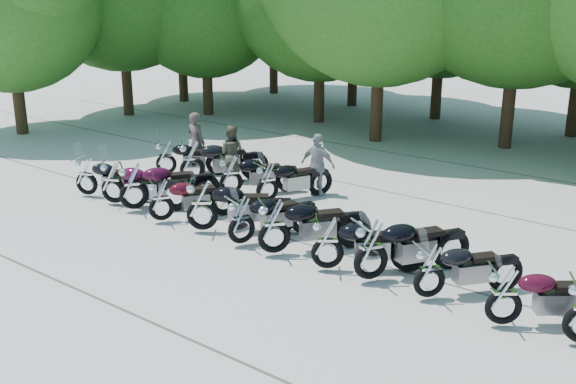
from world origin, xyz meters
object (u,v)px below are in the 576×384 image
Objects in this scene: motorcycle_2 at (133,185)px; motorcycle_7 at (328,241)px; motorcycle_6 at (274,225)px; rider_2 at (318,165)px; motorcycle_5 at (241,219)px; motorcycle_15 at (267,181)px; motorcycle_8 at (371,248)px; rider_0 at (196,142)px; motorcycle_4 at (202,204)px; rider_1 at (231,154)px; motorcycle_9 at (430,269)px; motorcycle_14 at (231,174)px; motorcycle_12 at (166,156)px; motorcycle_1 at (113,180)px; motorcycle_10 at (505,294)px; motorcycle_0 at (86,175)px; motorcycle_13 at (192,160)px; motorcycle_3 at (161,199)px.

motorcycle_7 is (5.90, -0.03, -0.06)m from motorcycle_2.
motorcycle_2 reaches higher than motorcycle_7.
motorcycle_6 is 1.44× the size of rider_2.
motorcycle_5 reaches higher than motorcycle_15.
rider_0 is at bearing 7.41° from motorcycle_8.
rider_1 is (-2.32, 3.50, 0.12)m from motorcycle_4.
motorcycle_4 is 5.66m from motorcycle_9.
motorcycle_5 is 3.19m from motorcycle_8.
rider_2 is (1.80, 1.47, 0.23)m from motorcycle_14.
motorcycle_12 is (-6.43, 2.82, -0.09)m from motorcycle_6.
rider_1 is (-2.13, 0.95, 0.21)m from motorcycle_15.
rider_0 is (-0.67, 3.64, 0.25)m from motorcycle_1.
motorcycle_7 reaches higher than motorcycle_10.
motorcycle_7 is at bearing 120.87° from rider_2.
motorcycle_1 reaches higher than motorcycle_15.
motorcycle_12 is at bearing -24.98° from motorcycle_0.
motorcycle_2 reaches higher than motorcycle_14.
motorcycle_1 is 2.63m from motorcycle_13.
motorcycle_2 is (0.81, -0.01, 0.03)m from motorcycle_1.
rider_2 is at bearing 20.18° from motorcycle_10.
rider_0 is (-3.90, 3.67, 0.21)m from motorcycle_4.
motorcycle_15 is 1.20× the size of rider_0.
rider_0 reaches higher than motorcycle_4.
motorcycle_15 is at bearing -143.39° from motorcycle_13.
rider_0 is 1.59m from rider_1.
motorcycle_10 is 10.08m from rider_1.
rider_1 is at bearing -91.69° from motorcycle_13.
motorcycle_13 is at bearing 11.74° from motorcycle_8.
rider_1 is at bearing -53.48° from motorcycle_0.
motorcycle_8 is at bearing -147.97° from motorcycle_12.
motorcycle_15 is at bearing 60.13° from rider_2.
motorcycle_4 is at bearing 118.51° from motorcycle_15.
motorcycle_10 is at bearing -175.79° from motorcycle_15.
rider_0 reaches higher than motorcycle_12.
rider_1 is (-7.98, 3.44, 0.23)m from motorcycle_9.
rider_1 reaches higher than motorcycle_12.
rider_0 is at bearing -34.21° from motorcycle_2.
motorcycle_2 is 1.17m from motorcycle_3.
rider_0 is at bearing -13.38° from motorcycle_5.
rider_2 is at bearing -116.40° from motorcycle_12.
motorcycle_2 is 1.16× the size of motorcycle_3.
rider_1 is at bearing 3.88° from motorcycle_8.
motorcycle_4 reaches higher than motorcycle_5.
motorcycle_14 is (2.87, -0.28, 0.02)m from motorcycle_12.
motorcycle_10 is at bearing -114.45° from motorcycle_1.
motorcycle_2 is 2.70m from motorcycle_13.
motorcycle_7 is 0.90× the size of motorcycle_13.
motorcycle_6 reaches higher than motorcycle_14.
motorcycle_15 is at bearing 131.06° from rider_1.
motorcycle_3 is 2.60m from motorcycle_14.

